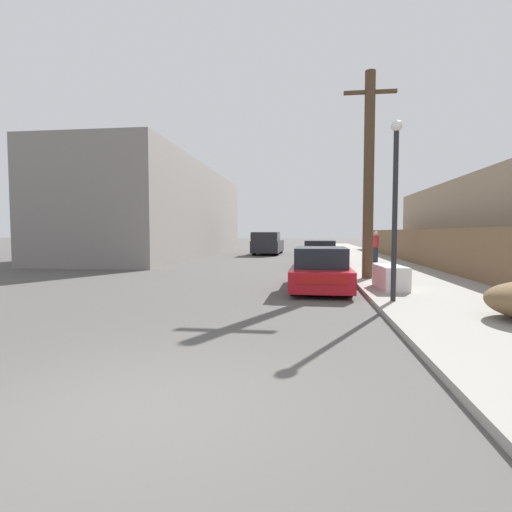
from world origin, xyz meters
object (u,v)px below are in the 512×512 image
object	(u,v)px
discarded_fridge	(390,277)
car_parked_mid	(320,254)
street_lamp	(395,196)
pedestrian	(376,246)
pickup_truck	(267,243)
utility_pole	(369,174)
parked_sports_car_red	(320,270)

from	to	relation	value
discarded_fridge	car_parked_mid	bearing A→B (deg)	97.21
street_lamp	pedestrian	xyz separation A→B (m)	(1.70, 12.74, -1.63)
pedestrian	discarded_fridge	bearing A→B (deg)	-97.18
car_parked_mid	pickup_truck	world-z (taller)	pickup_truck
utility_pole	street_lamp	size ratio (longest dim) A/B	1.70
discarded_fridge	pedestrian	xyz separation A→B (m)	(1.33, 10.59, 0.52)
utility_pole	street_lamp	bearing A→B (deg)	-91.13
utility_pole	pedestrian	world-z (taller)	utility_pole
parked_sports_car_red	pedestrian	world-z (taller)	pedestrian
discarded_fridge	street_lamp	distance (m)	3.07
parked_sports_car_red	street_lamp	world-z (taller)	street_lamp
pickup_truck	pedestrian	size ratio (longest dim) A/B	3.17
car_parked_mid	street_lamp	size ratio (longest dim) A/B	1.07
parked_sports_car_red	utility_pole	size ratio (longest dim) A/B	0.60
car_parked_mid	utility_pole	xyz separation A→B (m)	(1.47, -6.06, 3.17)
utility_pole	pedestrian	distance (m)	8.62
discarded_fridge	car_parked_mid	size ratio (longest dim) A/B	0.37
pickup_truck	street_lamp	bearing A→B (deg)	105.00
car_parked_mid	utility_pole	distance (m)	7.00
utility_pole	discarded_fridge	bearing A→B (deg)	-84.02
pickup_truck	street_lamp	xyz separation A→B (m)	(5.10, -21.29, 1.72)
car_parked_mid	pickup_truck	xyz separation A→B (m)	(-3.72, 10.46, 0.26)
discarded_fridge	parked_sports_car_red	bearing A→B (deg)	164.89
discarded_fridge	pickup_truck	size ratio (longest dim) A/B	0.31
parked_sports_car_red	car_parked_mid	bearing A→B (deg)	89.19
car_parked_mid	street_lamp	xyz separation A→B (m)	(1.37, -10.83, 1.98)
pickup_truck	utility_pole	xyz separation A→B (m)	(5.19, -16.53, 2.92)
car_parked_mid	utility_pole	world-z (taller)	utility_pole
street_lamp	pickup_truck	bearing A→B (deg)	103.46
parked_sports_car_red	discarded_fridge	bearing A→B (deg)	-10.05
car_parked_mid	street_lamp	bearing A→B (deg)	-80.69
street_lamp	parked_sports_car_red	bearing A→B (deg)	122.57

